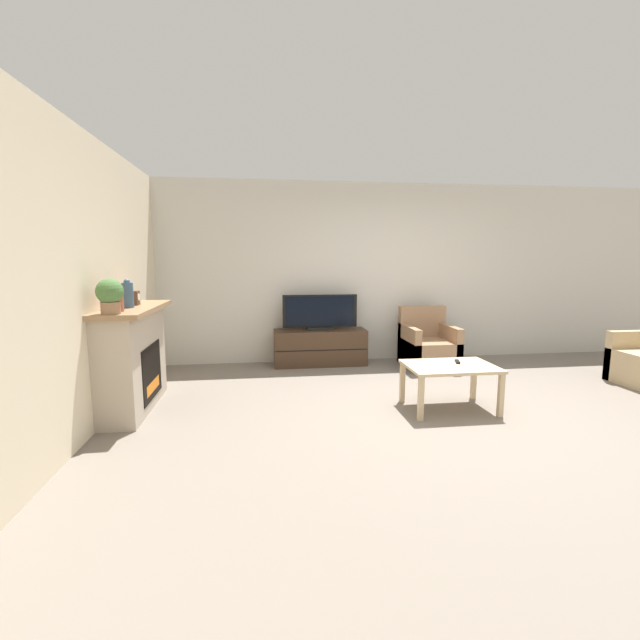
{
  "coord_description": "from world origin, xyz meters",
  "views": [
    {
      "loc": [
        -1.9,
        -4.05,
        1.57
      ],
      "look_at": [
        -1.23,
        0.9,
        0.85
      ],
      "focal_mm": 24.0,
      "sensor_mm": 36.0,
      "label": 1
    }
  ],
  "objects_px": {
    "mantel_clock": "(135,298)",
    "coffee_table": "(450,371)",
    "mantel_vase_centre_left": "(128,294)",
    "potted_plant": "(110,295)",
    "armchair": "(428,347)",
    "tv_stand": "(320,347)",
    "mantel_vase_left": "(117,298)",
    "fireplace": "(133,357)",
    "remote": "(457,362)",
    "tv": "(320,314)"
  },
  "relations": [
    {
      "from": "mantel_clock",
      "to": "coffee_table",
      "type": "relative_size",
      "value": 0.16
    },
    {
      "from": "mantel_vase_centre_left",
      "to": "potted_plant",
      "type": "xyz_separation_m",
      "value": [
        0.0,
        -0.5,
        0.04
      ]
    },
    {
      "from": "mantel_vase_centre_left",
      "to": "armchair",
      "type": "relative_size",
      "value": 0.33
    },
    {
      "from": "tv_stand",
      "to": "mantel_vase_left",
      "type": "bearing_deg",
      "value": -136.74
    },
    {
      "from": "mantel_vase_centre_left",
      "to": "fireplace",
      "type": "bearing_deg",
      "value": 98.97
    },
    {
      "from": "mantel_vase_left",
      "to": "remote",
      "type": "xyz_separation_m",
      "value": [
        3.37,
        0.06,
        -0.72
      ]
    },
    {
      "from": "potted_plant",
      "to": "tv_stand",
      "type": "bearing_deg",
      "value": 45.65
    },
    {
      "from": "remote",
      "to": "coffee_table",
      "type": "bearing_deg",
      "value": -126.21
    },
    {
      "from": "mantel_vase_left",
      "to": "armchair",
      "type": "relative_size",
      "value": 0.32
    },
    {
      "from": "potted_plant",
      "to": "armchair",
      "type": "bearing_deg",
      "value": 27.17
    },
    {
      "from": "mantel_vase_centre_left",
      "to": "mantel_vase_left",
      "type": "bearing_deg",
      "value": -90.0
    },
    {
      "from": "coffee_table",
      "to": "mantel_clock",
      "type": "bearing_deg",
      "value": 169.59
    },
    {
      "from": "mantel_clock",
      "to": "tv_stand",
      "type": "height_order",
      "value": "mantel_clock"
    },
    {
      "from": "tv",
      "to": "mantel_vase_centre_left",
      "type": "bearing_deg",
      "value": -141.59
    },
    {
      "from": "mantel_vase_left",
      "to": "tv",
      "type": "relative_size",
      "value": 0.25
    },
    {
      "from": "armchair",
      "to": "coffee_table",
      "type": "height_order",
      "value": "armchair"
    },
    {
      "from": "fireplace",
      "to": "mantel_vase_left",
      "type": "distance_m",
      "value": 0.78
    },
    {
      "from": "mantel_clock",
      "to": "armchair",
      "type": "relative_size",
      "value": 0.17
    },
    {
      "from": "potted_plant",
      "to": "tv_stand",
      "type": "relative_size",
      "value": 0.23
    },
    {
      "from": "mantel_vase_left",
      "to": "tv",
      "type": "xyz_separation_m",
      "value": [
        2.16,
        2.03,
        -0.44
      ]
    },
    {
      "from": "tv_stand",
      "to": "remote",
      "type": "height_order",
      "value": "tv_stand"
    },
    {
      "from": "remote",
      "to": "mantel_clock",
      "type": "bearing_deg",
      "value": -171.12
    },
    {
      "from": "fireplace",
      "to": "armchair",
      "type": "distance_m",
      "value": 3.96
    },
    {
      "from": "coffee_table",
      "to": "remote",
      "type": "bearing_deg",
      "value": 36.33
    },
    {
      "from": "fireplace",
      "to": "armchair",
      "type": "xyz_separation_m",
      "value": [
        3.73,
        1.3,
        -0.27
      ]
    },
    {
      "from": "tv_stand",
      "to": "tv",
      "type": "distance_m",
      "value": 0.5
    },
    {
      "from": "fireplace",
      "to": "potted_plant",
      "type": "relative_size",
      "value": 4.49
    },
    {
      "from": "remote",
      "to": "potted_plant",
      "type": "bearing_deg",
      "value": -158.56
    },
    {
      "from": "mantel_vase_left",
      "to": "remote",
      "type": "height_order",
      "value": "mantel_vase_left"
    },
    {
      "from": "mantel_vase_centre_left",
      "to": "armchair",
      "type": "height_order",
      "value": "mantel_vase_centre_left"
    },
    {
      "from": "mantel_vase_left",
      "to": "tv_stand",
      "type": "distance_m",
      "value": 3.12
    },
    {
      "from": "armchair",
      "to": "potted_plant",
      "type": "bearing_deg",
      "value": -152.83
    },
    {
      "from": "tv_stand",
      "to": "mantel_vase_centre_left",
      "type": "bearing_deg",
      "value": -141.56
    },
    {
      "from": "mantel_vase_centre_left",
      "to": "armchair",
      "type": "xyz_separation_m",
      "value": [
        3.71,
        1.41,
        -0.93
      ]
    },
    {
      "from": "fireplace",
      "to": "mantel_vase_centre_left",
      "type": "distance_m",
      "value": 0.67
    },
    {
      "from": "potted_plant",
      "to": "remote",
      "type": "xyz_separation_m",
      "value": [
        3.37,
        0.23,
        -0.77
      ]
    },
    {
      "from": "mantel_clock",
      "to": "coffee_table",
      "type": "bearing_deg",
      "value": -10.41
    },
    {
      "from": "mantel_vase_centre_left",
      "to": "tv_stand",
      "type": "relative_size",
      "value": 0.21
    },
    {
      "from": "mantel_vase_left",
      "to": "mantel_vase_centre_left",
      "type": "relative_size",
      "value": 0.95
    },
    {
      "from": "remote",
      "to": "armchair",
      "type": "bearing_deg",
      "value": 95.92
    },
    {
      "from": "tv",
      "to": "mantel_vase_left",
      "type": "bearing_deg",
      "value": -136.77
    },
    {
      "from": "mantel_vase_centre_left",
      "to": "mantel_clock",
      "type": "height_order",
      "value": "mantel_vase_centre_left"
    },
    {
      "from": "mantel_vase_left",
      "to": "armchair",
      "type": "distance_m",
      "value": 4.2
    },
    {
      "from": "fireplace",
      "to": "potted_plant",
      "type": "distance_m",
      "value": 0.93
    },
    {
      "from": "mantel_vase_left",
      "to": "remote",
      "type": "distance_m",
      "value": 3.45
    },
    {
      "from": "tv",
      "to": "remote",
      "type": "relative_size",
      "value": 7.08
    },
    {
      "from": "tv",
      "to": "coffee_table",
      "type": "xyz_separation_m",
      "value": [
        1.09,
        -2.06,
        -0.36
      ]
    },
    {
      "from": "fireplace",
      "to": "potted_plant",
      "type": "height_order",
      "value": "potted_plant"
    },
    {
      "from": "coffee_table",
      "to": "remote",
      "type": "xyz_separation_m",
      "value": [
        0.12,
        0.09,
        0.07
      ]
    },
    {
      "from": "potted_plant",
      "to": "fireplace",
      "type": "bearing_deg",
      "value": 91.6
    }
  ]
}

